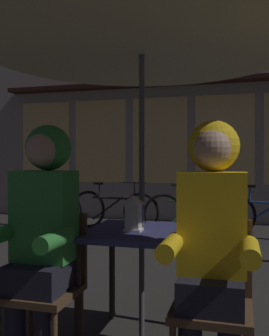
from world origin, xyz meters
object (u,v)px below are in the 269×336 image
Objects in this scene: person_left_hooded at (42,220)px; bicycle_second at (114,210)px; lantern at (133,212)px; chair_left at (47,279)px; patio_umbrella at (142,25)px; bicycle_fourth at (268,216)px; bicycle_nearest at (44,208)px; cafe_table at (142,245)px; person_right_hooded at (212,228)px; chair_right at (213,294)px; bicycle_third at (195,213)px.

person_left_hooded reaches higher than bicycle_second.
chair_left is (-0.44, -0.31, -0.37)m from lantern.
patio_umbrella is at bearing 37.55° from chair_left.
chair_left is 4.37m from bicycle_second.
person_left_hooded reaches higher than bicycle_fourth.
patio_umbrella is 4.91m from bicycle_nearest.
cafe_table is 0.45× the size of bicycle_nearest.
lantern reaches higher than bicycle_fourth.
lantern is 0.64m from person_right_hooded.
cafe_table is 0.85× the size of chair_left.
lantern is 0.14× the size of bicycle_second.
bicycle_fourth is at bearing 70.13° from chair_left.
bicycle_second is at bearing 103.56° from chair_left.
lantern reaches higher than bicycle_second.
bicycle_nearest is 0.99× the size of bicycle_second.
chair_right is 5.19m from bicycle_nearest.
chair_left is (-0.48, -0.37, -1.57)m from patio_umbrella.
lantern is 3.96m from bicycle_third.
cafe_table is 1.42m from patio_umbrella.
cafe_table is at bearing 0.00° from patio_umbrella.
person_right_hooded reaches higher than cafe_table.
cafe_table is 0.53× the size of person_right_hooded.
bicycle_nearest reaches higher than cafe_table.
person_right_hooded is 0.85× the size of bicycle_nearest.
person_right_hooded is at bearing -41.57° from cafe_table.
lantern is at bearing 35.35° from chair_left.
cafe_table is 3.88m from bicycle_third.
chair_left is at bearing -95.04° from bicycle_third.
person_left_hooded is 0.85× the size of bicycle_nearest.
bicycle_second is 2.53m from bicycle_fourth.
patio_umbrella is 4.28m from bicycle_fourth.
patio_umbrella is at bearing -68.80° from bicycle_second.
lantern is 4.65m from bicycle_nearest.
lantern is at bearing -125.01° from patio_umbrella.
chair_right is at bearing -37.55° from cafe_table.
bicycle_fourth is at bearing 1.51° from bicycle_nearest.
patio_umbrella is 1.41× the size of bicycle_third.
bicycle_nearest is at bearing 126.61° from patio_umbrella.
bicycle_third is at bearing 84.96° from chair_left.
chair_right is 1.03m from person_left_hooded.
person_left_hooded is (-0.48, -0.43, -1.21)m from patio_umbrella.
chair_left is at bearing 180.00° from chair_right.
bicycle_third is at bearing 90.98° from lantern.
bicycle_second is at bearing 111.20° from patio_umbrella.
bicycle_second is (-1.50, 3.88, -1.71)m from patio_umbrella.
person_right_hooded is (0.48, -0.43, 0.21)m from cafe_table.
chair_right is (0.96, 0.00, 0.00)m from chair_left.
chair_right is at bearing 0.00° from chair_left.
chair_left is at bearing -109.87° from bicycle_fourth.
person_right_hooded is (0.96, -0.06, 0.36)m from chair_left.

